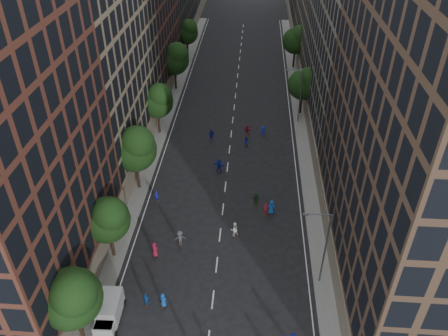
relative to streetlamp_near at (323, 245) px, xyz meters
name	(u,v)px	position (x,y,z in m)	size (l,w,h in m)	color
ground	(231,136)	(-10.37, 28.00, -5.17)	(240.00, 240.00, 0.00)	black
sidewalk_left	(164,110)	(-22.37, 35.50, -5.09)	(4.00, 105.00, 0.15)	slate
sidewalk_right	(305,115)	(1.63, 35.50, -5.09)	(4.00, 105.00, 0.15)	slate
bldg_left_b	(80,35)	(-29.37, 23.00, 11.83)	(14.00, 26.00, 34.00)	#816F54
bldg_left_c	(128,8)	(-29.37, 46.00, 8.83)	(14.00, 20.00, 28.00)	#582D21
bldg_right_a	(445,114)	(8.63, 3.00, 12.83)	(14.00, 30.00, 36.00)	#4D3829
bldg_right_b	(371,24)	(8.63, 32.00, 11.33)	(14.00, 28.00, 33.00)	#686155
tree_left_0	(72,297)	(-21.38, -8.15, 0.79)	(5.20, 5.20, 8.83)	black
tree_left_1	(108,218)	(-21.39, 1.86, 0.38)	(4.80, 4.80, 8.21)	black
tree_left_2	(135,148)	(-21.36, 13.83, 1.19)	(5.60, 5.60, 9.45)	black
tree_left_3	(158,100)	(-21.38, 27.85, 0.65)	(5.00, 5.00, 8.58)	black
tree_left_4	(175,58)	(-21.37, 43.84, 0.93)	(5.40, 5.40, 9.08)	black
tree_left_5	(187,31)	(-21.39, 59.86, 0.51)	(4.80, 4.80, 8.33)	black
tree_right_a	(305,83)	(1.02, 35.85, 0.46)	(5.00, 5.00, 8.39)	black
tree_right_b	(297,39)	(1.02, 55.85, 0.79)	(5.20, 5.20, 8.83)	black
streetlamp_near	(323,245)	(0.00, 0.00, 0.00)	(2.64, 0.22, 9.06)	#595B60
streetlamp_far	(299,93)	(0.00, 33.00, 0.00)	(2.64, 0.22, 9.06)	#595B60
cargo_van	(109,312)	(-19.67, -5.95, -3.96)	(2.14, 4.37, 2.29)	#B7B7B9
skater_0	(163,300)	(-15.01, -4.07, -4.35)	(0.80, 0.52, 1.64)	#1449A8
skater_4	(147,300)	(-16.62, -4.11, -4.39)	(0.91, 0.38, 1.56)	#154AAA
skater_6	(155,250)	(-17.10, 2.28, -4.24)	(0.90, 0.59, 1.85)	maroon
skater_7	(266,209)	(-5.18, 9.83, -4.31)	(0.63, 0.41, 1.72)	maroon
skater_8	(234,230)	(-8.74, 6.00, -4.24)	(0.90, 0.70, 1.86)	silver
skater_9	(180,238)	(-14.66, 4.18, -4.22)	(1.23, 0.71, 1.91)	#424247
skater_10	(256,200)	(-6.34, 11.56, -4.30)	(1.02, 0.42, 1.74)	#1A561D
skater_11	(219,166)	(-11.47, 18.30, -4.20)	(1.79, 0.57, 1.93)	#1526AE
skater_12	(271,208)	(-4.49, 10.09, -4.22)	(0.93, 0.60, 1.90)	blue
skater_13	(156,196)	(-18.75, 11.45, -4.41)	(0.55, 0.36, 1.51)	#141EA4
skater_14	(246,142)	(-7.97, 25.02, -4.39)	(0.76, 0.59, 1.56)	#161CB8
skater_15	(263,132)	(-5.47, 28.05, -4.32)	(1.10, 0.63, 1.71)	#1524B0
skater_16	(211,135)	(-13.26, 26.28, -4.24)	(1.09, 0.45, 1.86)	#121B97
skater_17	(247,130)	(-7.90, 28.54, -4.37)	(1.48, 0.47, 1.60)	#A71B39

